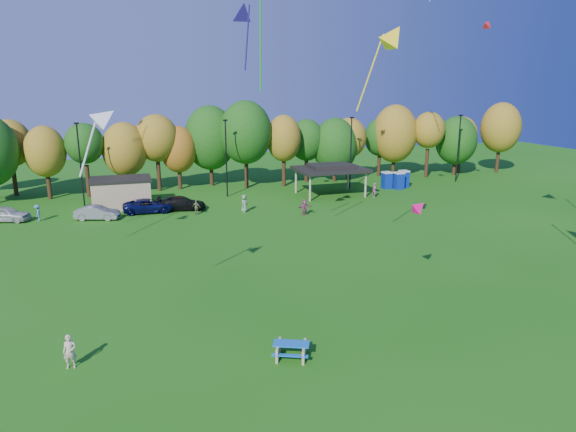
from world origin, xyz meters
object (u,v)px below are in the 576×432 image
object	(u,v)px
car_c	(149,206)
car_b	(97,213)
picnic_table	(291,349)
porta_potties	(396,180)
car_a	(6,214)
kite_flyer	(70,352)
car_d	(182,203)

from	to	relation	value
car_c	car_b	bearing A→B (deg)	108.35
picnic_table	car_b	size ratio (longest dim) A/B	0.51
porta_potties	car_b	size ratio (longest dim) A/B	0.88
car_a	car_b	bearing A→B (deg)	-85.03
picnic_table	car_b	distance (m)	32.66
picnic_table	car_b	world-z (taller)	car_b
picnic_table	car_a	xyz separation A→B (m)	(-18.41, 33.01, 0.32)
porta_potties	kite_flyer	bearing A→B (deg)	-136.99
car_b	car_d	distance (m)	8.57
kite_flyer	car_d	world-z (taller)	kite_flyer
kite_flyer	car_c	xyz separation A→B (m)	(5.21, 30.26, -0.11)
car_b	car_d	world-z (taller)	car_d
car_a	car_d	distance (m)	16.88
porta_potties	car_c	size ratio (longest dim) A/B	0.72
porta_potties	kite_flyer	world-z (taller)	porta_potties
car_d	porta_potties	bearing A→B (deg)	-72.49
picnic_table	car_c	distance (m)	32.92
car_c	car_d	distance (m)	3.43
porta_potties	car_a	xyz separation A→B (m)	(-44.64, -3.23, -0.34)
car_b	car_d	size ratio (longest dim) A/B	0.84
car_a	car_d	xyz separation A→B (m)	(16.88, -0.38, -0.03)
picnic_table	kite_flyer	bearing A→B (deg)	-168.77
car_c	car_d	bearing A→B (deg)	-86.29
kite_flyer	picnic_table	bearing A→B (deg)	-9.92
car_b	car_c	world-z (taller)	car_c
car_d	car_c	bearing A→B (deg)	101.58
porta_potties	kite_flyer	size ratio (longest dim) A/B	2.24
kite_flyer	car_d	size ratio (longest dim) A/B	0.33
car_b	car_c	distance (m)	5.21
porta_potties	car_d	world-z (taller)	porta_potties
car_a	car_c	world-z (taller)	car_a
porta_potties	car_a	bearing A→B (deg)	-175.86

